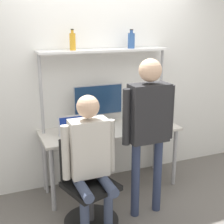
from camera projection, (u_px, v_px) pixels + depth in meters
ground_plane at (121, 199)px, 3.67m from camera, size 12.00×12.00×0.00m
wall_back at (100, 77)px, 3.88m from camera, size 8.00×0.06×2.70m
desk at (110, 136)px, 3.77m from camera, size 1.66×0.61×0.77m
shelf_unit at (105, 71)px, 3.70m from camera, size 1.58×0.28×1.70m
monitor at (99, 102)px, 3.80m from camera, size 0.62×0.16×0.51m
laptop at (74, 130)px, 3.52m from camera, size 0.33×0.22×0.22m
cell_phone at (98, 132)px, 3.62m from camera, size 0.07×0.15×0.01m
office_chair at (89, 199)px, 3.17m from camera, size 0.57×0.57×0.92m
person_seated at (90, 153)px, 2.98m from camera, size 0.54×0.47×1.36m
person_standing at (149, 119)px, 3.13m from camera, size 0.57×0.23×1.68m
bottle_amber at (73, 41)px, 3.46m from camera, size 0.07×0.07×0.23m
bottle_blue at (131, 40)px, 3.72m from camera, size 0.08×0.08×0.22m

